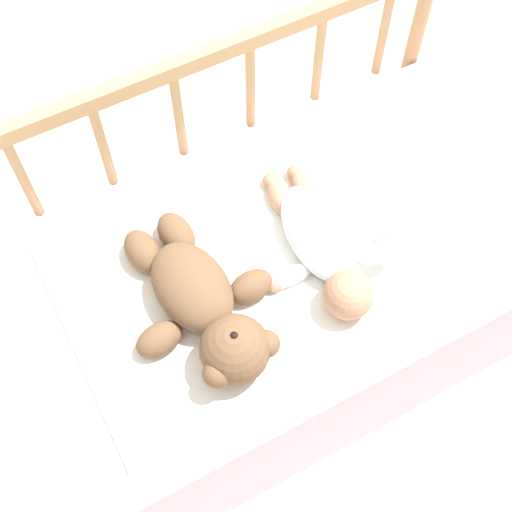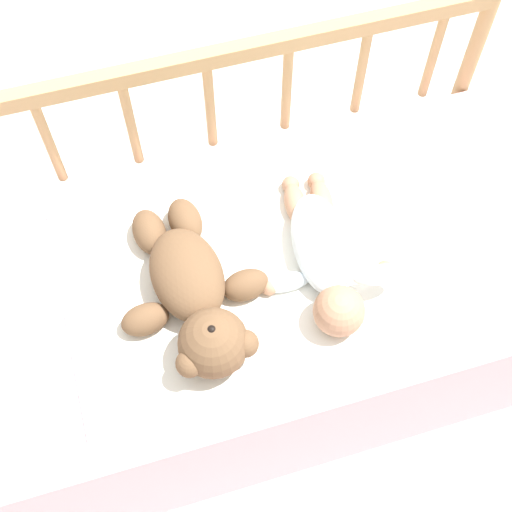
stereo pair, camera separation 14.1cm
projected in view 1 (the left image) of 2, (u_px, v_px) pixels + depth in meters
The scene contains 6 objects.
ground_plane at pixel (256, 354), 1.88m from camera, with size 12.00×12.00×0.00m, color silver.
crib_mattress at pixel (256, 317), 1.67m from camera, with size 1.28×0.64×0.48m.
crib_rail at pixel (181, 133), 1.56m from camera, with size 1.28×0.04×0.76m.
blanket at pixel (255, 271), 1.46m from camera, with size 0.79×0.51×0.01m.
teddy_bear at pixel (205, 306), 1.37m from camera, with size 0.31×0.42×0.14m.
baby at pixel (322, 245), 1.45m from camera, with size 0.28×0.40×0.10m.
Camera 1 is at (-0.33, -0.61, 1.77)m, focal length 50.00 mm.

